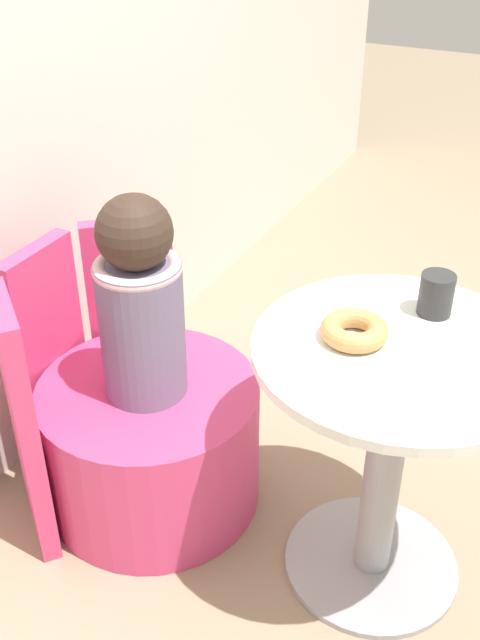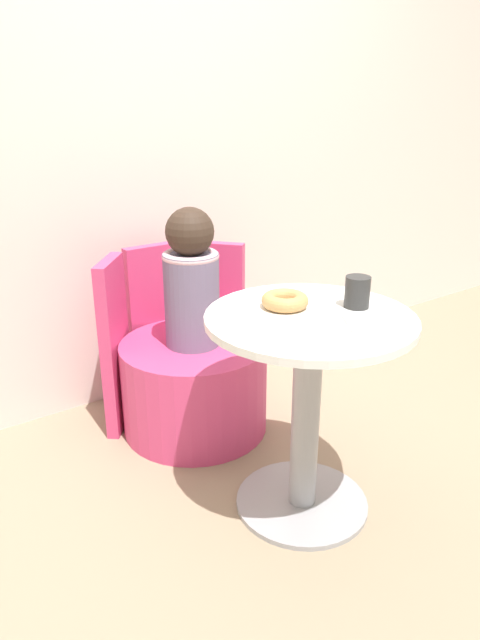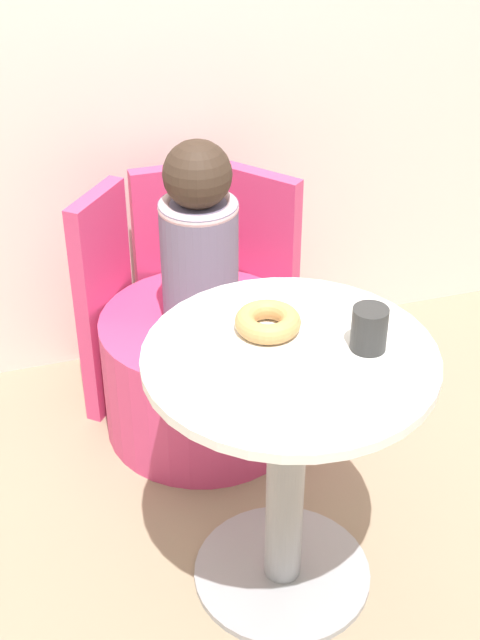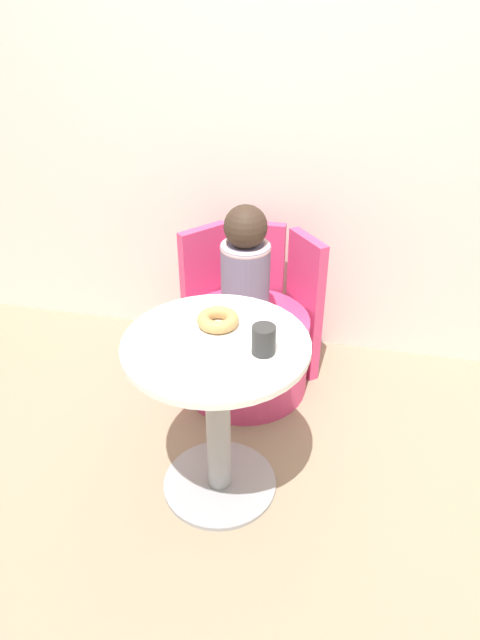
% 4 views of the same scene
% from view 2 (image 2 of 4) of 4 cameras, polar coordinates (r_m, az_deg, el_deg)
% --- Properties ---
extents(ground_plane, '(12.00, 12.00, 0.00)m').
position_cam_2_polar(ground_plane, '(2.18, 7.81, -16.61)').
color(ground_plane, gray).
extents(back_wall, '(6.00, 0.06, 2.40)m').
position_cam_2_polar(back_wall, '(2.65, -8.53, 18.20)').
color(back_wall, silver).
rests_on(back_wall, ground_plane).
extents(round_table, '(0.66, 0.66, 0.71)m').
position_cam_2_polar(round_table, '(1.86, 6.73, -6.44)').
color(round_table, '#99999E').
rests_on(round_table, ground_plane).
extents(tub_chair, '(0.61, 0.61, 0.39)m').
position_cam_2_polar(tub_chair, '(2.44, -4.56, -6.57)').
color(tub_chair, '#D13D70').
rests_on(tub_chair, ground_plane).
extents(booth_backrest, '(0.71, 0.26, 0.74)m').
position_cam_2_polar(booth_backrest, '(2.56, -7.59, -0.97)').
color(booth_backrest, '#D13D70').
rests_on(booth_backrest, ground_plane).
extents(child_figure, '(0.22, 0.22, 0.56)m').
position_cam_2_polar(child_figure, '(2.26, -4.90, 3.96)').
color(child_figure, slate).
rests_on(child_figure, tub_chair).
extents(donut, '(0.15, 0.15, 0.05)m').
position_cam_2_polar(donut, '(1.81, 4.51, 1.96)').
color(donut, tan).
rests_on(donut, round_table).
extents(cup, '(0.08, 0.08, 0.10)m').
position_cam_2_polar(cup, '(1.84, 11.65, 2.76)').
color(cup, '#2D2D2D').
rests_on(cup, round_table).
extents(paper_napkin, '(0.20, 0.20, 0.01)m').
position_cam_2_polar(paper_napkin, '(1.72, 12.95, -0.34)').
color(paper_napkin, white).
rests_on(paper_napkin, round_table).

